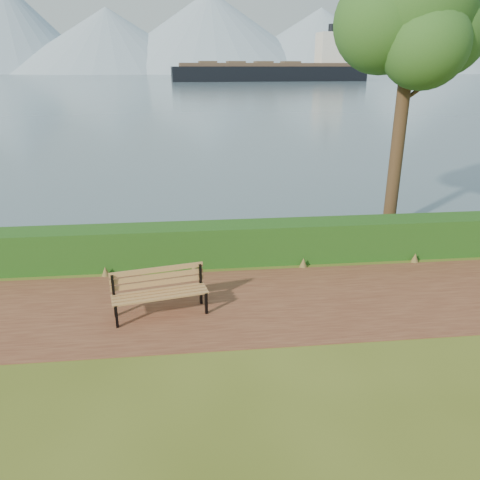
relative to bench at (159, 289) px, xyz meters
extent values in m
plane|color=#455117|center=(1.81, -0.11, -0.54)|extent=(140.00, 140.00, 0.00)
cube|color=#572B1D|center=(1.81, 0.19, -0.53)|extent=(40.00, 3.40, 0.01)
cube|color=#174112|center=(1.81, 2.49, -0.04)|extent=(32.00, 0.85, 1.00)
cube|color=#45596F|center=(1.81, 259.89, -0.53)|extent=(700.00, 510.00, 0.00)
cone|color=#7F96AA|center=(-138.19, 409.89, 34.46)|extent=(140.00, 140.00, 70.00)
cone|color=#7F96AA|center=(-58.19, 394.89, 23.46)|extent=(160.00, 160.00, 48.00)
cone|color=#7F96AA|center=(21.81, 404.89, 30.46)|extent=(190.00, 190.00, 62.00)
cone|color=#7F96AA|center=(111.81, 399.89, 24.46)|extent=(170.00, 170.00, 50.00)
cone|color=#7F96AA|center=(201.81, 409.89, 28.46)|extent=(150.00, 150.00, 58.00)
cone|color=#7F96AA|center=(-8.19, 429.89, 16.96)|extent=(120.00, 120.00, 35.00)
cone|color=#7F96AA|center=(151.81, 424.89, 19.46)|extent=(130.00, 130.00, 40.00)
cube|color=black|center=(-0.79, -0.49, -0.31)|extent=(0.06, 0.07, 0.47)
cube|color=black|center=(-0.88, -0.05, -0.09)|extent=(0.06, 0.07, 0.89)
cube|color=black|center=(-0.84, -0.27, -0.10)|extent=(0.16, 0.54, 0.05)
cube|color=black|center=(0.92, -0.14, -0.31)|extent=(0.06, 0.07, 0.47)
cube|color=black|center=(0.83, 0.30, -0.09)|extent=(0.06, 0.07, 0.89)
cube|color=black|center=(0.87, 0.08, -0.10)|extent=(0.16, 0.54, 0.05)
cube|color=#946139|center=(0.06, -0.29, -0.07)|extent=(1.85, 0.47, 0.04)
cube|color=#946139|center=(0.03, -0.16, -0.07)|extent=(1.85, 0.47, 0.04)
cube|color=#946139|center=(0.01, -0.03, -0.07)|extent=(1.85, 0.47, 0.04)
cube|color=#946139|center=(-0.02, 0.10, -0.07)|extent=(1.85, 0.47, 0.04)
cube|color=#946139|center=(-0.03, 0.16, 0.05)|extent=(1.84, 0.42, 0.11)
cube|color=#946139|center=(-0.03, 0.16, 0.20)|extent=(1.84, 0.42, 0.11)
cube|color=#946139|center=(-0.03, 0.16, 0.34)|extent=(1.84, 0.42, 0.11)
cylinder|color=#322214|center=(6.65, 4.44, 2.80)|extent=(0.37, 0.37, 6.68)
sphere|color=#22521B|center=(6.65, 4.44, 5.59)|extent=(3.16, 3.16, 3.16)
sphere|color=#22521B|center=(7.53, 4.47, 5.03)|extent=(2.41, 2.41, 2.41)
sphere|color=#22521B|center=(5.89, 4.47, 5.22)|extent=(2.60, 2.60, 2.60)
sphere|color=#22521B|center=(6.73, 3.74, 4.66)|extent=(2.23, 2.23, 2.23)
cylinder|color=#322214|center=(7.07, 4.44, 3.54)|extent=(0.98, 0.11, 0.73)
cylinder|color=#322214|center=(6.28, 4.53, 4.01)|extent=(0.76, 0.35, 0.67)
cube|color=black|center=(30.07, 163.40, 0.93)|extent=(68.86, 15.57, 6.83)
cube|color=#4A3A2C|center=(30.07, 163.40, 4.93)|extent=(63.33, 14.11, 1.17)
cube|color=silver|center=(51.86, 164.95, 10.19)|extent=(9.33, 8.65, 10.73)
cylinder|color=black|center=(51.86, 164.95, 16.53)|extent=(2.34, 2.34, 3.41)
cube|color=brown|center=(8.28, 161.84, 5.71)|extent=(6.30, 6.84, 0.78)
cube|color=brown|center=(18.01, 162.54, 5.71)|extent=(6.30, 6.84, 0.78)
cube|color=brown|center=(27.74, 163.23, 5.71)|extent=(6.30, 6.84, 0.78)
cube|color=brown|center=(37.46, 163.93, 5.71)|extent=(6.30, 6.84, 0.78)
camera|label=1|loc=(0.68, -8.49, 4.13)|focal=35.00mm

